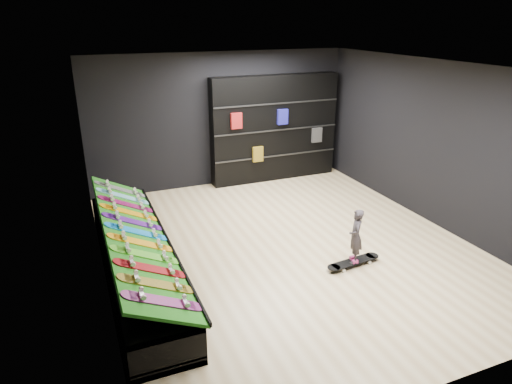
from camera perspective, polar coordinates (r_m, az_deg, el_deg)
name	(u,v)px	position (r m, az deg, el deg)	size (l,w,h in m)	color
floor	(287,246)	(7.95, 3.91, -6.73)	(6.00, 7.00, 0.01)	beige
ceiling	(292,67)	(7.06, 4.53, 15.33)	(6.00, 7.00, 0.01)	white
wall_back	(221,120)	(10.51, -4.39, 8.96)	(6.00, 0.02, 3.00)	black
wall_front	(454,266)	(4.75, 23.46, -8.46)	(6.00, 0.02, 3.00)	black
wall_left	(94,188)	(6.65, -19.63, 0.48)	(0.02, 7.00, 3.00)	black
wall_right	(435,144)	(9.07, 21.52, 5.57)	(0.02, 7.00, 3.00)	black
display_rack	(136,261)	(7.19, -14.82, -8.38)	(0.90, 4.50, 0.50)	black
turf_ramp	(136,233)	(6.98, -14.76, -5.02)	(1.00, 4.50, 0.04)	#155F0F
back_shelving	(274,128)	(10.85, 2.31, 7.95)	(3.08, 0.36, 2.47)	black
floor_skateboard	(353,263)	(7.48, 12.07, -8.73)	(0.98, 0.22, 0.09)	black
child	(355,246)	(7.33, 12.25, -6.61)	(0.20, 0.14, 0.53)	black
display_board_0	(163,301)	(5.33, -11.53, -13.21)	(0.98, 0.22, 0.09)	#2626BF
display_board_1	(157,284)	(5.65, -12.32, -11.14)	(0.98, 0.22, 0.09)	yellow
display_board_2	(151,268)	(5.97, -13.02, -9.30)	(0.98, 0.22, 0.09)	red
display_board_3	(146,255)	(6.30, -13.63, -7.64)	(0.98, 0.22, 0.09)	green
display_board_4	(141,243)	(6.63, -14.18, -6.15)	(0.98, 0.22, 0.09)	orange
display_board_5	(137,232)	(6.97, -14.68, -4.80)	(0.98, 0.22, 0.09)	blue
display_board_6	(133,222)	(7.32, -15.13, -3.58)	(0.98, 0.22, 0.09)	purple
display_board_7	(129,212)	(7.66, -15.53, -2.47)	(0.98, 0.22, 0.09)	yellow
display_board_8	(126,204)	(8.01, -15.90, -1.46)	(0.98, 0.22, 0.09)	#E5198C
display_board_9	(123,196)	(8.37, -16.24, -0.53)	(0.98, 0.22, 0.09)	#0CB2E5
display_board_10	(121,189)	(8.72, -16.55, 0.33)	(0.98, 0.22, 0.09)	black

